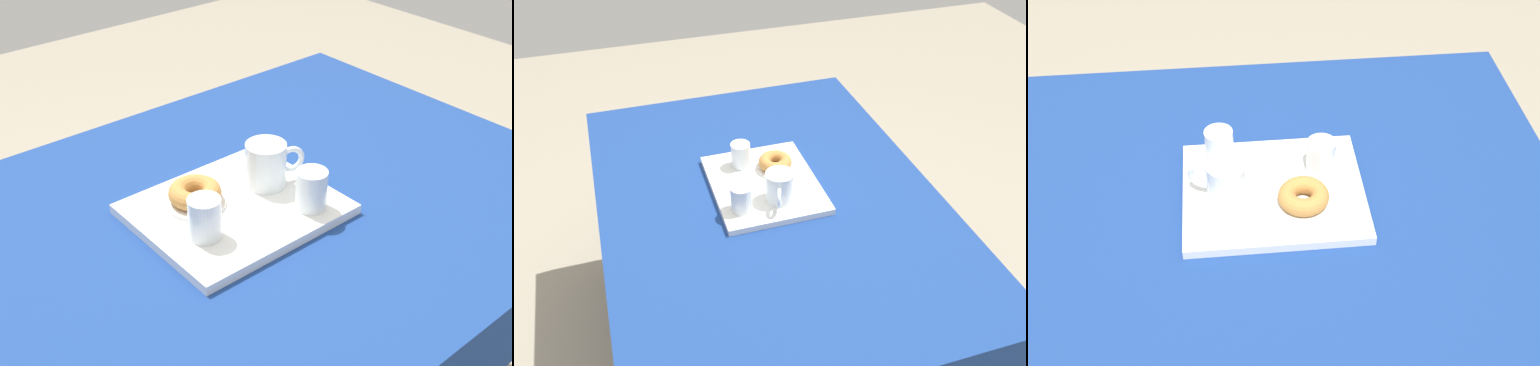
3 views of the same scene
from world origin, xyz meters
TOP-DOWN VIEW (x-y plane):
  - dining_table at (0.00, 0.00)m, footprint 1.37×1.01m
  - serving_tray at (0.05, 0.00)m, footprint 0.38×0.32m
  - tea_mug_left at (-0.05, -0.02)m, footprint 0.12×0.08m
  - water_glass_near at (0.16, 0.05)m, footprint 0.06×0.06m
  - water_glass_far at (-0.06, 0.10)m, footprint 0.06×0.06m
  - donut_plate_left at (0.11, -0.05)m, footprint 0.12×0.12m
  - sugar_donut_left at (0.11, -0.05)m, footprint 0.11×0.11m

SIDE VIEW (x-z plane):
  - dining_table at x=0.00m, z-range 0.27..0.99m
  - serving_tray at x=0.05m, z-range 0.72..0.74m
  - donut_plate_left at x=0.11m, z-range 0.74..0.75m
  - sugar_donut_left at x=0.11m, z-range 0.75..0.79m
  - water_glass_near at x=0.16m, z-range 0.74..0.82m
  - water_glass_far at x=-0.06m, z-range 0.74..0.82m
  - tea_mug_left at x=-0.05m, z-range 0.74..0.83m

